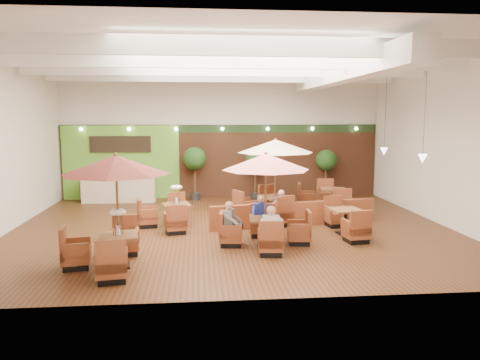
{
  "coord_description": "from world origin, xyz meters",
  "views": [
    {
      "loc": [
        -1.09,
        -14.74,
        3.58
      ],
      "look_at": [
        0.3,
        0.5,
        1.5
      ],
      "focal_mm": 35.0,
      "sensor_mm": 36.0,
      "label": 1
    }
  ],
  "objects": [
    {
      "name": "table_3",
      "position": [
        -2.04,
        0.41,
        0.45
      ],
      "size": [
        1.81,
        2.62,
        1.52
      ],
      "rotation": [
        0.0,
        0.0,
        0.22
      ],
      "color": "brown",
      "rests_on": "ground"
    },
    {
      "name": "table_5",
      "position": [
        3.81,
        2.7,
        0.39
      ],
      "size": [
        1.99,
        2.88,
        1.04
      ],
      "rotation": [
        0.0,
        0.0,
        -0.2
      ],
      "color": "brown",
      "rests_on": "ground"
    },
    {
      "name": "diner_2",
      "position": [
        -0.19,
        -2.09,
        0.76
      ],
      "size": [
        0.39,
        0.43,
        0.8
      ],
      "rotation": [
        0.0,
        0.0,
        4.43
      ],
      "color": "slate",
      "rests_on": "ground"
    },
    {
      "name": "diner_0",
      "position": [
        0.77,
        -3.05,
        0.78
      ],
      "size": [
        0.42,
        0.33,
        0.86
      ],
      "rotation": [
        0.0,
        0.0,
        -0.01
      ],
      "color": "silver",
      "rests_on": "ground"
    },
    {
      "name": "topiary_2",
      "position": [
        4.55,
        5.3,
        1.6
      ],
      "size": [
        0.92,
        0.92,
        2.15
      ],
      "color": "black",
      "rests_on": "ground"
    },
    {
      "name": "table_4",
      "position": [
        3.41,
        -1.06,
        0.38
      ],
      "size": [
        0.98,
        2.68,
        0.98
      ],
      "rotation": [
        0.0,
        0.0,
        0.13
      ],
      "color": "brown",
      "rests_on": "ground"
    },
    {
      "name": "booth_divider",
      "position": [
        2.09,
        0.11,
        0.4
      ],
      "size": [
        5.68,
        1.19,
        0.79
      ],
      "primitive_type": "cube",
      "rotation": [
        0.0,
        0.0,
        0.18
      ],
      "color": "brown",
      "rests_on": "ground"
    },
    {
      "name": "table_0",
      "position": [
        -3.06,
        -3.69,
        1.96
      ],
      "size": [
        2.66,
        2.77,
        2.75
      ],
      "rotation": [
        0.0,
        0.0,
        0.16
      ],
      "color": "brown",
      "rests_on": "ground"
    },
    {
      "name": "diner_3",
      "position": [
        1.6,
        0.17,
        0.74
      ],
      "size": [
        0.42,
        0.41,
        0.75
      ],
      "rotation": [
        0.0,
        0.0,
        0.5
      ],
      "color": "#2636A6",
      "rests_on": "ground"
    },
    {
      "name": "table_1",
      "position": [
        0.77,
        -2.09,
        1.79
      ],
      "size": [
        2.61,
        2.61,
        2.63
      ],
      "rotation": [
        0.0,
        0.0,
        -0.11
      ],
      "color": "brown",
      "rests_on": "ground"
    },
    {
      "name": "table_2",
      "position": [
        1.52,
        1.22,
        2.04
      ],
      "size": [
        2.82,
        2.99,
        2.85
      ],
      "rotation": [
        0.0,
        0.0,
        0.43
      ],
      "color": "brown",
      "rests_on": "ground"
    },
    {
      "name": "diner_1",
      "position": [
        0.77,
        -1.12,
        0.75
      ],
      "size": [
        0.4,
        0.35,
        0.77
      ],
      "rotation": [
        0.0,
        0.0,
        2.97
      ],
      "color": "#2636A6",
      "rests_on": "ground"
    },
    {
      "name": "topiary_1",
      "position": [
        1.4,
        5.3,
        1.56
      ],
      "size": [
        0.9,
        0.9,
        2.09
      ],
      "color": "black",
      "rests_on": "ground"
    },
    {
      "name": "topiary_0",
      "position": [
        -1.22,
        5.3,
        1.71
      ],
      "size": [
        0.99,
        0.99,
        2.3
      ],
      "color": "black",
      "rests_on": "ground"
    },
    {
      "name": "diner_4",
      "position": [
        1.6,
        0.17,
        0.74
      ],
      "size": [
        0.41,
        0.39,
        0.74
      ],
      "rotation": [
        0.0,
        0.0,
        0.42
      ],
      "color": "silver",
      "rests_on": "ground"
    },
    {
      "name": "room",
      "position": [
        0.25,
        1.22,
        3.63
      ],
      "size": [
        14.04,
        14.0,
        5.52
      ],
      "color": "#381E0F",
      "rests_on": "ground"
    },
    {
      "name": "service_counter",
      "position": [
        -4.4,
        5.1,
        0.58
      ],
      "size": [
        3.0,
        0.75,
        1.18
      ],
      "color": "beige",
      "rests_on": "ground"
    }
  ]
}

